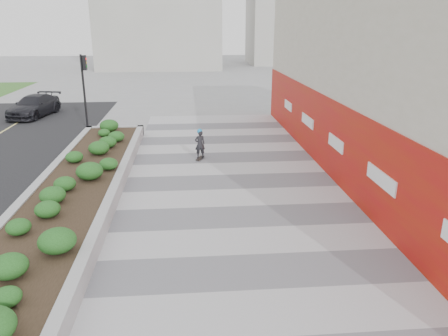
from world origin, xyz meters
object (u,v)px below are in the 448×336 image
(planter, at_px, (76,187))
(traffic_signal_near, at_px, (84,81))
(skateboarder, at_px, (200,144))
(car_dark, at_px, (34,106))

(planter, height_order, traffic_signal_near, traffic_signal_near)
(planter, relative_size, traffic_signal_near, 4.29)
(traffic_signal_near, distance_m, skateboarder, 9.03)
(planter, bearing_deg, skateboarder, 43.64)
(skateboarder, distance_m, car_dark, 14.89)
(planter, xyz_separation_m, car_dark, (-6.07, 14.78, 0.26))
(planter, height_order, car_dark, car_dark)
(planter, bearing_deg, traffic_signal_near, 99.35)
(traffic_signal_near, bearing_deg, skateboarder, -45.67)
(planter, relative_size, car_dark, 3.86)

